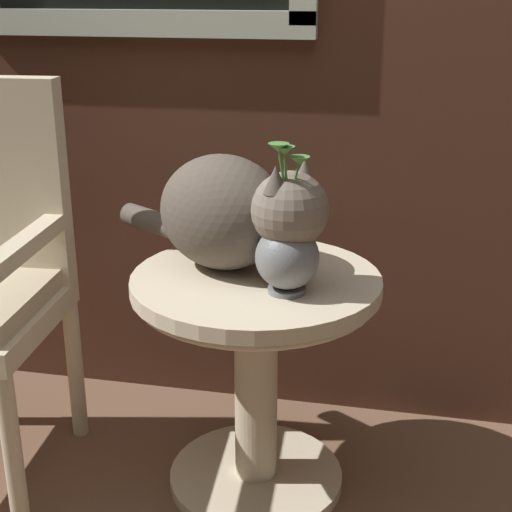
% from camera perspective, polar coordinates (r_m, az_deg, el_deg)
% --- Properties ---
extents(wicker_side_table, '(0.59, 0.59, 0.57)m').
position_cam_1_polar(wicker_side_table, '(1.85, -0.00, -6.59)').
color(wicker_side_table, beige).
rests_on(wicker_side_table, ground_plane).
extents(cat, '(0.59, 0.42, 0.29)m').
position_cam_1_polar(cat, '(1.77, -1.86, 3.36)').
color(cat, brown).
rests_on(cat, wicker_side_table).
extents(pewter_vase_with_ivy, '(0.14, 0.14, 0.34)m').
position_cam_1_polar(pewter_vase_with_ivy, '(1.65, 2.37, 0.51)').
color(pewter_vase_with_ivy, slate).
rests_on(pewter_vase_with_ivy, wicker_side_table).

